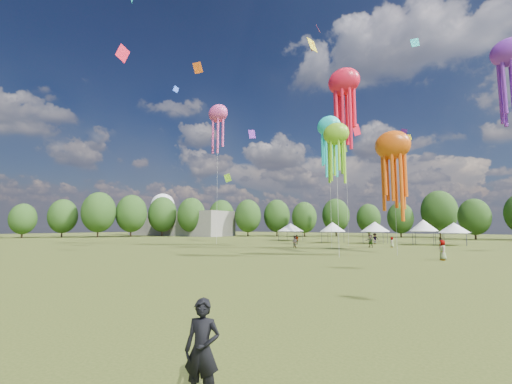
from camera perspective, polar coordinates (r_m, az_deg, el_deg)
The scene contains 10 objects.
ground at distance 15.13m, azimuth -28.78°, elevation -17.53°, with size 300.00×300.00×0.00m, color #384416.
observer_main at distance 6.73m, azimuth -9.45°, elevation -25.73°, with size 0.68×0.44×1.85m, color black.
spectator_near at distance 48.82m, azimuth 6.83°, elevation -8.71°, with size 0.86×0.67×1.77m, color gray.
spectators_far at distance 52.90m, azimuth 20.43°, elevation -8.14°, with size 24.71×26.49×1.92m.
festival_tents at distance 65.48m, azimuth 18.39°, elevation -5.83°, with size 36.22×8.22×4.34m.
show_kites at distance 54.45m, azimuth 18.43°, elevation 14.03°, with size 49.04×26.62×30.45m.
small_kites at distance 58.85m, azimuth 19.49°, elevation 20.60°, with size 78.32×66.81×45.14m.
treeline at distance 71.60m, azimuth 20.17°, elevation -2.99°, with size 201.57×95.24×13.43m.
hangar at distance 116.06m, azimuth -13.35°, elevation -5.48°, with size 40.00×12.00×8.00m, color gray.
radome at distance 132.19m, azimuth -16.10°, elevation -2.86°, with size 9.00×9.00×16.00m.
Camera 1 is at (13.04, -6.98, 3.20)m, focal length 22.76 mm.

